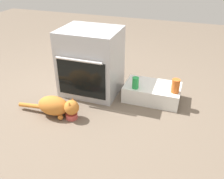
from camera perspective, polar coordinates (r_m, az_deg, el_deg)
ground at (r=2.41m, az=-7.46°, el=-5.50°), size 8.00×8.00×0.00m
oven at (r=2.62m, az=-4.98°, el=6.53°), size 0.61×0.55×0.71m
pantry_cabinet at (r=2.60m, az=9.40°, el=-0.65°), size 0.58×0.35×0.17m
food_bowl at (r=2.33m, az=-9.47°, el=-6.03°), size 0.11×0.11×0.08m
cat at (r=2.35m, az=-12.89°, el=-3.81°), size 0.64×0.20×0.21m
sauce_jar at (r=2.45m, az=14.71°, el=0.82°), size 0.08×0.08×0.14m
soda_can at (r=2.45m, az=5.55°, el=1.56°), size 0.07×0.07×0.12m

